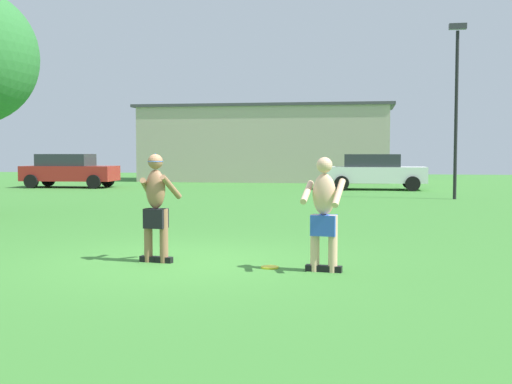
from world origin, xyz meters
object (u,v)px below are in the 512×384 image
(player_with_cap, at_px, (156,203))
(lamp_post, at_px, (456,93))
(player_in_blue, at_px, (324,212))
(frisbee, at_px, (270,267))
(car_red_far_end, at_px, (69,170))
(car_white_mid_lot, at_px, (375,171))

(player_with_cap, xyz_separation_m, lamp_post, (6.30, 14.49, 2.84))
(player_in_blue, distance_m, frisbee, 1.17)
(player_in_blue, bearing_deg, car_red_far_end, 123.96)
(frisbee, bearing_deg, player_with_cap, 173.13)
(player_in_blue, relative_size, frisbee, 6.29)
(car_red_far_end, bearing_deg, player_with_cap, -61.09)
(car_white_mid_lot, height_order, lamp_post, lamp_post)
(player_in_blue, relative_size, car_red_far_end, 0.37)
(player_with_cap, xyz_separation_m, frisbee, (1.80, -0.22, -0.90))
(frisbee, bearing_deg, lamp_post, 72.97)
(player_with_cap, xyz_separation_m, car_red_far_end, (-10.66, 19.30, -0.09))
(frisbee, distance_m, car_red_far_end, 23.16)
(frisbee, height_order, car_white_mid_lot, car_white_mid_lot)
(player_in_blue, height_order, frisbee, player_in_blue)
(frisbee, xyz_separation_m, lamp_post, (4.51, 14.71, 3.74))
(player_with_cap, bearing_deg, lamp_post, 66.50)
(player_with_cap, distance_m, player_in_blue, 2.62)
(player_in_blue, relative_size, lamp_post, 0.26)
(player_with_cap, height_order, lamp_post, lamp_post)
(player_with_cap, relative_size, lamp_post, 0.27)
(player_in_blue, bearing_deg, frisbee, 168.82)
(car_white_mid_lot, relative_size, lamp_post, 0.70)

